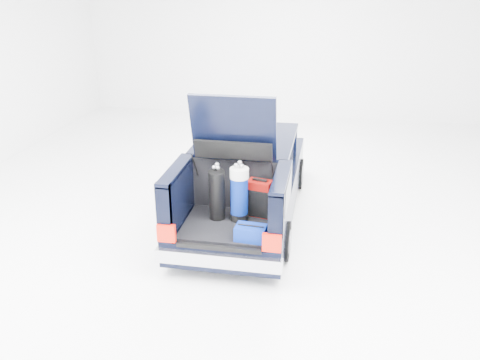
% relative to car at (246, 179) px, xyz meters
% --- Properties ---
extents(ground, '(14.00, 14.00, 0.00)m').
position_rel_car_xyz_m(ground, '(0.00, -0.11, -0.67)').
color(ground, white).
rests_on(ground, ground).
extents(car, '(1.87, 4.65, 2.47)m').
position_rel_car_xyz_m(car, '(0.00, 0.00, 0.00)').
color(car, black).
rests_on(car, ground).
extents(red_suitcase, '(0.40, 0.30, 0.60)m').
position_rel_car_xyz_m(red_suitcase, '(0.41, -1.22, 0.21)').
color(red_suitcase, '#760703').
rests_on(red_suitcase, car).
extents(black_golf_bag, '(0.30, 0.35, 0.89)m').
position_rel_car_xyz_m(black_golf_bag, '(-0.19, -1.46, 0.33)').
color(black_golf_bag, black).
rests_on(black_golf_bag, car).
extents(blue_golf_bag, '(0.31, 0.31, 0.94)m').
position_rel_car_xyz_m(blue_golf_bag, '(0.14, -1.42, 0.35)').
color(blue_golf_bag, black).
rests_on(blue_golf_bag, car).
extents(blue_duffel, '(0.45, 0.31, 0.22)m').
position_rel_car_xyz_m(blue_duffel, '(0.41, -2.01, 0.03)').
color(blue_duffel, navy).
rests_on(blue_duffel, car).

